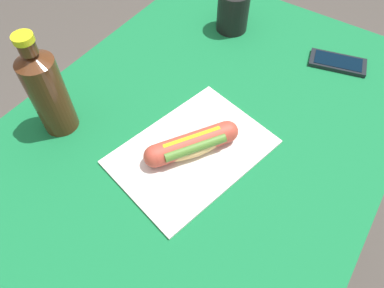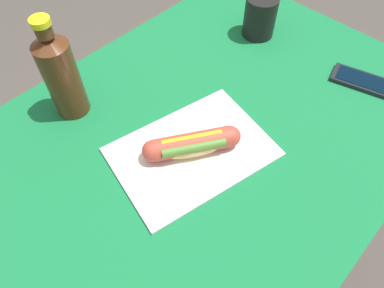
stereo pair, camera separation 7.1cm
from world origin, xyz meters
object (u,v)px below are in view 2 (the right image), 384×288
at_px(soda_bottle, 61,74).
at_px(drinking_cup, 260,17).
at_px(hot_dog, 192,144).
at_px(cell_phone, 361,81).

distance_m(soda_bottle, drinking_cup, 0.53).
relative_size(hot_dog, cell_phone, 1.18).
height_order(hot_dog, soda_bottle, soda_bottle).
xyz_separation_m(soda_bottle, drinking_cup, (-0.51, 0.13, -0.05)).
relative_size(hot_dog, drinking_cup, 1.67).
height_order(hot_dog, drinking_cup, drinking_cup).
relative_size(hot_dog, soda_bottle, 0.76).
distance_m(hot_dog, cell_phone, 0.46).
xyz_separation_m(cell_phone, drinking_cup, (0.02, -0.30, 0.05)).
relative_size(soda_bottle, drinking_cup, 2.20).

